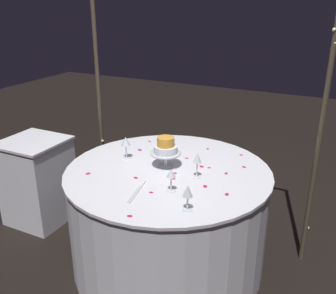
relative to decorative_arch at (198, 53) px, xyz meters
The scene contains 28 objects.
ground_plane 1.61m from the decorative_arch, 90.14° to the right, with size 12.00×12.00×0.00m, color black.
decorative_arch is the anchor object (origin of this frame).
main_table 1.24m from the decorative_arch, 90.14° to the right, with size 1.46×1.46×0.78m.
side_table 1.81m from the decorative_arch, 160.80° to the right, with size 0.51×0.51×0.77m.
tiered_cake 0.75m from the decorative_arch, 95.71° to the right, with size 0.22×0.22×0.22m.
wine_glass_0 1.18m from the decorative_arch, 70.02° to the right, with size 0.06×0.06×0.16m.
wine_glass_1 1.01m from the decorative_arch, 78.52° to the right, with size 0.06×0.06×0.15m.
wine_glass_2 0.85m from the decorative_arch, 130.23° to the right, with size 0.07×0.07×0.17m.
wine_glass_3 0.83m from the decorative_arch, 66.30° to the right, with size 0.06×0.06×0.18m.
cake_knife 1.14m from the decorative_arch, 92.28° to the right, with size 0.07×0.29×0.01m.
rose_petal_0 0.91m from the decorative_arch, 24.29° to the right, with size 0.03×0.02×0.00m, color #C61951.
rose_petal_1 0.87m from the decorative_arch, 144.77° to the right, with size 0.04×0.03×0.00m, color #C61951.
rose_petal_2 0.91m from the decorative_arch, 82.65° to the right, with size 0.03×0.02×0.00m, color #C61951.
rose_petal_3 1.36m from the decorative_arch, 86.08° to the right, with size 0.03×0.02×0.00m, color #C61951.
rose_petal_4 0.86m from the decorative_arch, 53.44° to the right, with size 0.03×0.02×0.00m, color #C61951.
rose_petal_5 1.04m from the decorative_arch, 101.26° to the right, with size 0.03×0.02×0.00m, color #C61951.
rose_petal_6 0.92m from the decorative_arch, 43.80° to the right, with size 0.03×0.02×0.00m, color #C61951.
rose_petal_7 0.75m from the decorative_arch, ahead, with size 0.03×0.02×0.00m, color #C61951.
rose_petal_8 0.84m from the decorative_arch, ahead, with size 0.03×0.02×0.00m, color #C61951.
rose_petal_9 0.79m from the decorative_arch, 81.75° to the right, with size 0.02×0.02×0.00m, color #C61951.
rose_petal_10 1.13m from the decorative_arch, 86.42° to the right, with size 0.03×0.02×0.00m, color #C61951.
rose_petal_11 1.11m from the decorative_arch, 53.53° to the right, with size 0.03×0.02×0.00m, color #C61951.
rose_petal_12 0.97m from the decorative_arch, 81.71° to the right, with size 0.04×0.03×0.00m, color #C61951.
rose_petal_13 0.84m from the decorative_arch, 60.53° to the right, with size 0.04×0.03×0.00m, color #C61951.
rose_petal_14 0.93m from the decorative_arch, 85.09° to the right, with size 0.03×0.02×0.00m, color #C61951.
rose_petal_15 0.85m from the decorative_arch, behind, with size 0.03×0.02×0.00m, color #C61951.
rose_petal_16 1.19m from the decorative_arch, 120.51° to the right, with size 0.04×0.03×0.00m, color #C61951.
rose_petal_17 1.02m from the decorative_arch, 62.08° to the right, with size 0.04×0.03×0.00m, color #C61951.
Camera 1 is at (1.08, -2.19, 1.92)m, focal length 40.70 mm.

